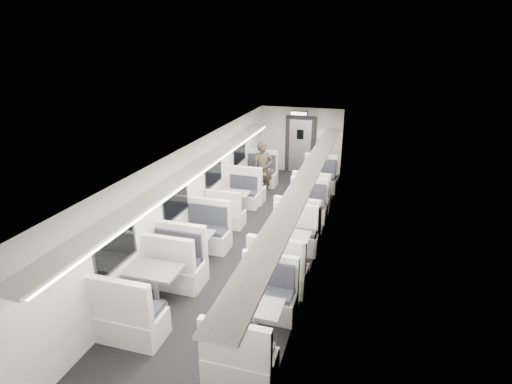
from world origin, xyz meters
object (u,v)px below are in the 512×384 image
Objects in this scene: booth_left_c at (192,249)px; vestibule_door at (300,145)px; booth_right_c at (287,251)px; passenger at (263,169)px; booth_left_d at (156,288)px; booth_right_b at (303,217)px; exit_sign at (299,113)px; booth_right_a at (316,187)px; booth_left_a at (254,181)px; booth_left_b at (235,204)px; booth_right_d at (255,324)px.

vestibule_door is at bearing 82.18° from booth_left_c.
vestibule_door reaches higher than booth_right_c.
booth_left_d is at bearing -116.20° from passenger.
booth_left_c is 0.97× the size of booth_right_c.
booth_right_b is at bearing -75.78° from passenger.
booth_left_c is 7.12m from exit_sign.
booth_right_a is 1.27× the size of passenger.
exit_sign is at bearing 83.16° from booth_left_d.
booth_right_c reaches higher than booth_left_c.
booth_left_a is at bearing -111.18° from vestibule_door.
booth_left_b is 4.62m from vestibule_door.
exit_sign is (-1.00, 2.12, 1.88)m from booth_right_a.
booth_right_a is 1.74m from passenger.
booth_right_a is 1.06× the size of booth_right_d.
booth_right_d is (2.00, -6.64, -0.02)m from booth_left_a.
exit_sign is at bearing 115.21° from booth_right_a.
exit_sign is (1.00, 6.79, 1.89)m from booth_left_c.
booth_right_c is 1.31× the size of passenger.
booth_right_c is 1.09× the size of booth_right_d.
booth_right_c is (0.00, -4.19, 0.01)m from booth_right_a.
booth_right_d is at bearing -44.13° from booth_left_c.
booth_left_a is 3.09m from booth_right_b.
booth_left_c is 1.03× the size of booth_right_b.
vestibule_door reaches higher than booth_right_d.
vestibule_door is at bearing 83.53° from booth_left_d.
booth_right_c is at bearing -49.50° from booth_left_b.
booth_right_c is at bearing -90.00° from booth_right_a.
booth_right_b is at bearing 62.78° from booth_left_d.
vestibule_door reaches higher than booth_left_c.
booth_left_d is 2.84m from booth_right_c.
booth_right_b is (2.00, 2.34, -0.01)m from booth_left_c.
vestibule_door is at bearing 68.82° from booth_left_a.
vestibule_door reaches higher than booth_left_b.
passenger is at bearing 85.80° from booth_left_c.
exit_sign reaches higher than passenger.
booth_left_a is 3.54× the size of exit_sign.
booth_left_c is at bearing -130.49° from booth_right_b.
booth_left_b is 4.36m from booth_left_d.
booth_left_a is 0.99× the size of booth_right_a.
booth_left_c is (0.00, -4.70, -0.00)m from booth_left_a.
booth_right_b is 1.02× the size of booth_right_d.
exit_sign reaches higher than booth_left_d.
vestibule_door is at bearing 53.28° from passenger.
booth_right_a is (2.00, 1.85, 0.05)m from booth_left_b.
booth_right_b is 4.28m from booth_right_d.
exit_sign is at bearing 75.86° from booth_left_b.
booth_right_c reaches higher than booth_left_b.
exit_sign is (1.00, 8.33, 1.87)m from booth_left_d.
booth_left_d reaches higher than booth_right_c.
booth_right_b is 2.79m from passenger.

